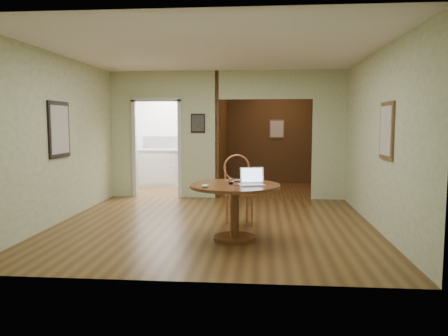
# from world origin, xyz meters

# --- Properties ---
(floor) EXTENTS (5.00, 5.00, 0.00)m
(floor) POSITION_xyz_m (0.00, 0.00, 0.00)
(floor) COLOR #4D2F16
(floor) RESTS_ON ground
(room_shell) EXTENTS (5.20, 7.50, 5.00)m
(room_shell) POSITION_xyz_m (-0.47, 3.10, 1.29)
(room_shell) COLOR white
(room_shell) RESTS_ON ground
(dining_table) EXTENTS (1.24, 1.24, 0.77)m
(dining_table) POSITION_xyz_m (0.39, -0.86, 0.57)
(dining_table) COLOR brown
(dining_table) RESTS_ON ground
(chair) EXTENTS (0.58, 0.58, 1.11)m
(chair) POSITION_xyz_m (0.39, 0.10, 0.62)
(chair) COLOR #AF6E3E
(chair) RESTS_ON ground
(open_laptop) EXTENTS (0.38, 0.36, 0.23)m
(open_laptop) POSITION_xyz_m (0.62, -0.89, 0.84)
(open_laptop) COLOR white
(open_laptop) RESTS_ON dining_table
(closed_laptop) EXTENTS (0.36, 0.31, 0.02)m
(closed_laptop) POSITION_xyz_m (0.42, -0.61, 0.79)
(closed_laptop) COLOR silver
(closed_laptop) RESTS_ON dining_table
(mouse) EXTENTS (0.12, 0.08, 0.04)m
(mouse) POSITION_xyz_m (0.03, -1.20, 0.80)
(mouse) COLOR white
(mouse) RESTS_ON dining_table
(wine_glass) EXTENTS (0.08, 0.08, 0.09)m
(wine_glass) POSITION_xyz_m (0.34, -0.88, 0.82)
(wine_glass) COLOR white
(wine_glass) RESTS_ON dining_table
(pen) EXTENTS (0.13, 0.03, 0.01)m
(pen) POSITION_xyz_m (0.46, -0.98, 0.78)
(pen) COLOR #0C1654
(pen) RESTS_ON dining_table
(kitchen_cabinet) EXTENTS (2.06, 0.60, 0.94)m
(kitchen_cabinet) POSITION_xyz_m (-1.35, 4.20, 0.47)
(kitchen_cabinet) COLOR silver
(kitchen_cabinet) RESTS_ON ground
(grocery_bag) EXTENTS (0.37, 0.35, 0.29)m
(grocery_bag) POSITION_xyz_m (-0.55, 4.20, 1.08)
(grocery_bag) COLOR beige
(grocery_bag) RESTS_ON kitchen_cabinet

